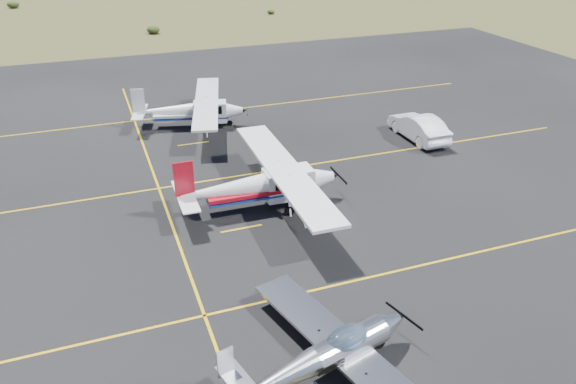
{
  "coord_description": "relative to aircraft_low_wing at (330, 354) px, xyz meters",
  "views": [
    {
      "loc": [
        -8.73,
        -14.34,
        13.66
      ],
      "look_at": [
        -0.73,
        7.36,
        1.6
      ],
      "focal_mm": 35.0,
      "sensor_mm": 36.0,
      "label": 1
    }
  ],
  "objects": [
    {
      "name": "ground",
      "position": [
        2.87,
        2.29,
        -0.93
      ],
      "size": [
        1600.0,
        1600.0,
        0.0
      ],
      "primitive_type": "plane",
      "color": "#383D1C",
      "rests_on": "ground"
    },
    {
      "name": "apron",
      "position": [
        2.87,
        9.29,
        -0.93
      ],
      "size": [
        72.0,
        72.0,
        0.02
      ],
      "primitive_type": "cube",
      "color": "black",
      "rests_on": "ground"
    },
    {
      "name": "aircraft_low_wing",
      "position": [
        0.0,
        0.0,
        0.0
      ],
      "size": [
        6.55,
        8.96,
        1.94
      ],
      "rotation": [
        0.0,
        0.0,
        0.25
      ],
      "color": "#B7BABE",
      "rests_on": "apron"
    },
    {
      "name": "aircraft_cessna",
      "position": [
        1.36,
        11.39,
        0.42
      ],
      "size": [
        7.2,
        12.01,
        3.05
      ],
      "rotation": [
        0.0,
        0.0,
        -0.02
      ],
      "color": "white",
      "rests_on": "apron"
    },
    {
      "name": "aircraft_plain",
      "position": [
        0.39,
        23.74,
        0.3
      ],
      "size": [
        7.11,
        10.9,
        2.76
      ],
      "rotation": [
        0.0,
        0.0,
        -0.25
      ],
      "color": "silver",
      "rests_on": "apron"
    },
    {
      "name": "sedan",
      "position": [
        13.58,
        16.6,
        -0.11
      ],
      "size": [
        1.76,
        4.95,
        1.63
      ],
      "primitive_type": "imported",
      "rotation": [
        0.0,
        0.0,
        3.15
      ],
      "color": "white",
      "rests_on": "apron"
    }
  ]
}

